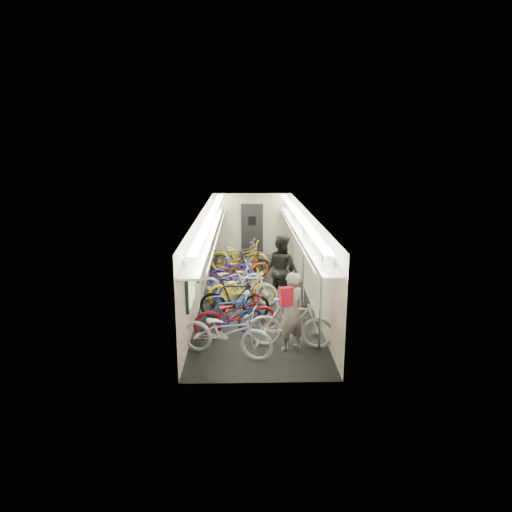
{
  "coord_description": "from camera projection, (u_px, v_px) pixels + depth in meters",
  "views": [
    {
      "loc": [
        -0.28,
        -12.5,
        4.22
      ],
      "look_at": [
        0.03,
        0.01,
        1.15
      ],
      "focal_mm": 32.0,
      "sensor_mm": 36.0,
      "label": 1
    }
  ],
  "objects": [
    {
      "name": "bicycle_3",
      "position": [
        234.0,
        299.0,
        11.21
      ],
      "size": [
        1.78,
        0.66,
        1.05
      ],
      "primitive_type": "imported",
      "rotation": [
        0.0,
        0.0,
        1.47
      ],
      "color": "black",
      "rests_on": "ground"
    },
    {
      "name": "bicycle_2",
      "position": [
        235.0,
        314.0,
        10.25
      ],
      "size": [
        2.01,
        1.12,
        1.0
      ],
      "primitive_type": "imported",
      "rotation": [
        0.0,
        0.0,
        1.82
      ],
      "color": "maroon",
      "rests_on": "ground"
    },
    {
      "name": "bicycle_7",
      "position": [
        236.0,
        275.0,
        13.27
      ],
      "size": [
        1.77,
        0.93,
        1.02
      ],
      "primitive_type": "imported",
      "rotation": [
        0.0,
        0.0,
        1.29
      ],
      "color": "#231CAB",
      "rests_on": "ground"
    },
    {
      "name": "bicycle_1",
      "position": [
        229.0,
        316.0,
        10.2
      ],
      "size": [
        1.7,
        0.77,
        0.99
      ],
      "primitive_type": "imported",
      "rotation": [
        0.0,
        0.0,
        1.77
      ],
      "color": "navy",
      "rests_on": "ground"
    },
    {
      "name": "bicycle_10",
      "position": [
        240.0,
        257.0,
        15.29
      ],
      "size": [
        2.21,
        1.29,
        1.1
      ],
      "primitive_type": "imported",
      "rotation": [
        0.0,
        0.0,
        1.28
      ],
      "color": "gold",
      "rests_on": "ground"
    },
    {
      "name": "passenger_near",
      "position": [
        291.0,
        312.0,
        9.44
      ],
      "size": [
        0.74,
        0.66,
        1.7
      ],
      "primitive_type": "imported",
      "rotation": [
        0.0,
        0.0,
        3.67
      ],
      "color": "gray",
      "rests_on": "ground"
    },
    {
      "name": "backpack",
      "position": [
        286.0,
        296.0,
        9.06
      ],
      "size": [
        0.29,
        0.21,
        0.38
      ],
      "primitive_type": "cube",
      "rotation": [
        0.0,
        0.0,
        0.28
      ],
      "color": "#A81021",
      "rests_on": "passenger_near"
    },
    {
      "name": "bicycle_11",
      "position": [
        292.0,
        323.0,
        9.62
      ],
      "size": [
        1.88,
        0.76,
        1.1
      ],
      "primitive_type": "imported",
      "rotation": [
        0.0,
        0.0,
        1.43
      ],
      "color": "silver",
      "rests_on": "ground"
    },
    {
      "name": "bicycle_4",
      "position": [
        241.0,
        289.0,
        12.18
      ],
      "size": [
        1.89,
        0.91,
        0.95
      ],
      "primitive_type": "imported",
      "rotation": [
        0.0,
        0.0,
        1.73
      ],
      "color": "yellow",
      "rests_on": "ground"
    },
    {
      "name": "bicycle_0",
      "position": [
        226.0,
        332.0,
        9.25
      ],
      "size": [
        2.1,
        1.33,
        1.04
      ],
      "primitive_type": "imported",
      "rotation": [
        0.0,
        0.0,
        1.22
      ],
      "color": "silver",
      "rests_on": "ground"
    },
    {
      "name": "bicycle_5",
      "position": [
        249.0,
        288.0,
        12.22
      ],
      "size": [
        1.62,
        0.68,
        0.94
      ],
      "primitive_type": "imported",
      "rotation": [
        0.0,
        0.0,
        1.42
      ],
      "color": "white",
      "rests_on": "ground"
    },
    {
      "name": "passenger_mid",
      "position": [
        281.0,
        268.0,
        12.42
      ],
      "size": [
        1.15,
        1.14,
        1.87
      ],
      "primitive_type": "imported",
      "rotation": [
        0.0,
        0.0,
        2.39
      ],
      "color": "black",
      "rests_on": "ground"
    },
    {
      "name": "train_car_shell",
      "position": [
        242.0,
        234.0,
        13.44
      ],
      "size": [
        10.0,
        10.0,
        10.0
      ],
      "color": "black",
      "rests_on": "ground"
    },
    {
      "name": "bicycle_6",
      "position": [
        231.0,
        280.0,
        12.84
      ],
      "size": [
        2.03,
        1.19,
        1.01
      ],
      "primitive_type": "imported",
      "rotation": [
        0.0,
        0.0,
        1.86
      ],
      "color": "silver",
      "rests_on": "ground"
    },
    {
      "name": "bicycle_8",
      "position": [
        241.0,
        269.0,
        14.08
      ],
      "size": [
        1.96,
        1.28,
        0.97
      ],
      "primitive_type": "imported",
      "rotation": [
        0.0,
        0.0,
        1.95
      ],
      "color": "#983510",
      "rests_on": "ground"
    },
    {
      "name": "bicycle_9",
      "position": [
        249.0,
        265.0,
        14.65
      ],
      "size": [
        1.6,
        0.99,
        0.93
      ],
      "primitive_type": "imported",
      "rotation": [
        0.0,
        0.0,
        1.95
      ],
      "color": "black",
      "rests_on": "ground"
    },
    {
      "name": "bicycle_12",
      "position": [
        238.0,
        254.0,
        15.77
      ],
      "size": [
        2.12,
        1.15,
        1.06
      ],
      "primitive_type": "imported",
      "rotation": [
        0.0,
        0.0,
        1.34
      ],
      "color": "slate",
      "rests_on": "ground"
    }
  ]
}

